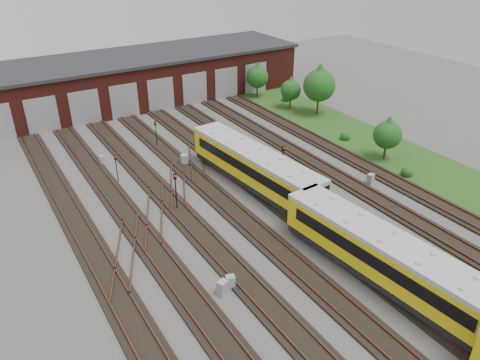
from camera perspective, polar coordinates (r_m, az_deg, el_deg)
ground at (r=36.64m, az=7.66°, el=-7.97°), size 120.00×120.00×0.00m
track_network at (r=36.85m, az=6.89°, el=-7.47°), size 30.40×70.00×0.33m
maintenance_shed at (r=67.84m, az=-14.09°, el=11.75°), size 51.00×12.50×6.35m
grass_verge at (r=54.69m, az=16.78°, el=3.86°), size 8.00×55.00×0.05m
metro_train at (r=33.26m, az=17.20°, el=-9.01°), size 4.32×48.49×3.37m
signal_mast_0 at (r=45.87m, az=-14.86°, el=1.76°), size 0.23×0.22×2.78m
signal_mast_1 at (r=39.91m, az=-7.85°, el=-0.87°), size 0.31×0.30×3.55m
signal_mast_2 at (r=52.77m, az=-10.22°, el=5.95°), size 0.23×0.22×2.97m
signal_mast_3 at (r=45.76m, az=5.26°, el=2.87°), size 0.26×0.25×3.08m
relay_cabinet_0 at (r=32.31m, az=-1.18°, el=-12.31°), size 0.71×0.64×0.98m
relay_cabinet_1 at (r=50.40m, az=-16.48°, el=2.36°), size 0.68×0.61×0.96m
relay_cabinet_2 at (r=31.79m, az=-2.14°, el=-13.00°), size 0.80×0.73×1.09m
relay_cabinet_3 at (r=48.52m, az=-6.81°, el=2.47°), size 0.71×0.61×1.13m
relay_cabinet_4 at (r=46.22m, az=15.63°, el=0.11°), size 0.73×0.65×1.04m
tree_0 at (r=68.17m, az=2.14°, el=12.74°), size 3.12×3.12×5.18m
tree_1 at (r=63.92m, az=6.22°, el=11.13°), size 2.71×2.71×4.49m
tree_2 at (r=61.67m, az=9.67°, el=11.74°), size 4.13×4.13×6.85m
tree_3 at (r=50.75m, az=17.60°, el=5.64°), size 2.93×2.93×4.85m
bush_0 at (r=48.80m, az=19.73°, el=1.08°), size 1.16×1.16×1.16m
bush_1 at (r=55.48m, az=12.73°, el=5.36°), size 1.16×1.16×1.16m
bush_2 at (r=67.46m, az=5.67°, el=10.04°), size 1.21×1.21×1.21m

